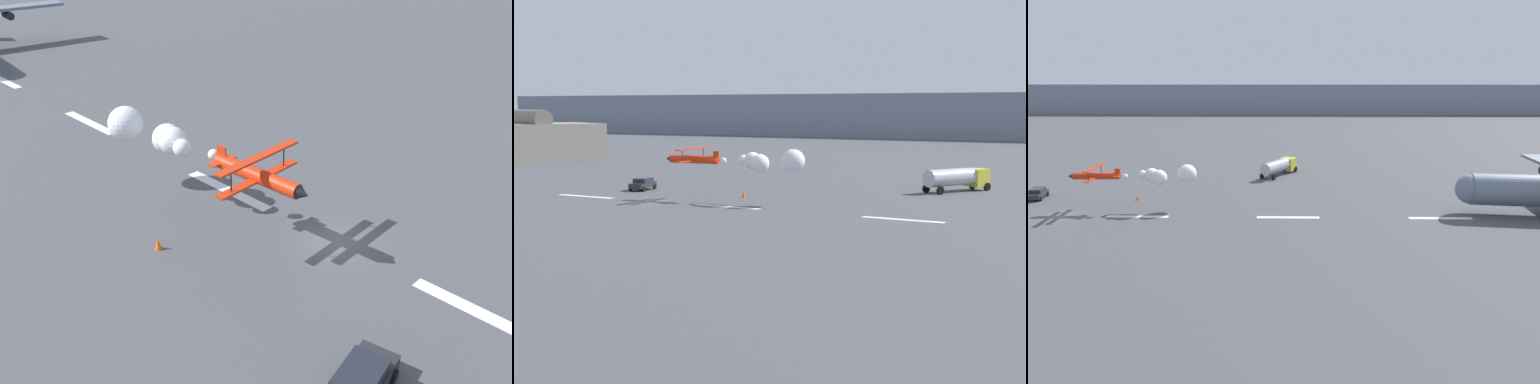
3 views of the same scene
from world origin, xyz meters
TOP-DOWN VIEW (x-y plane):
  - ground_plane at (0.00, 0.00)m, footprint 440.00×440.00m
  - runway_stripe_4 at (-9.67, 0.00)m, footprint 8.00×0.90m
  - runway_stripe_5 at (9.67, 0.00)m, footprint 8.00×0.90m
  - runway_stripe_6 at (29.02, 0.00)m, footprint 8.00×0.90m
  - mountain_ridge_distant at (0.00, 175.56)m, footprint 396.00×16.00m
  - stunt_biplane_red at (11.42, 3.86)m, footprint 17.00×6.43m
  - fuel_tanker_truck at (27.17, 25.75)m, footprint 6.73×9.42m
  - airport_staff_sedan at (-8.05, 8.68)m, footprint 2.65×4.51m
  - hangar_building at (-60.21, 40.46)m, footprint 25.10×29.28m
  - traffic_cone_near at (-9.28, 7.84)m, footprint 0.44×0.44m
  - traffic_cone_far at (7.01, 8.09)m, footprint 0.44×0.44m

SIDE VIEW (x-z plane):
  - ground_plane at x=0.00m, z-range 0.00..0.00m
  - runway_stripe_4 at x=-9.67m, z-range 0.00..0.01m
  - runway_stripe_5 at x=9.67m, z-range 0.00..0.01m
  - runway_stripe_6 at x=29.02m, z-range 0.00..0.01m
  - traffic_cone_near at x=-9.28m, z-range 0.00..0.75m
  - traffic_cone_far at x=7.01m, z-range 0.00..0.75m
  - airport_staff_sedan at x=-8.05m, z-range 0.05..1.57m
  - fuel_tanker_truck at x=27.17m, z-range 0.30..3.20m
  - hangar_building at x=-60.21m, z-range -1.06..8.78m
  - stunt_biplane_red at x=11.42m, z-range 3.33..5.95m
  - mountain_ridge_distant at x=0.00m, z-range 0.00..14.57m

